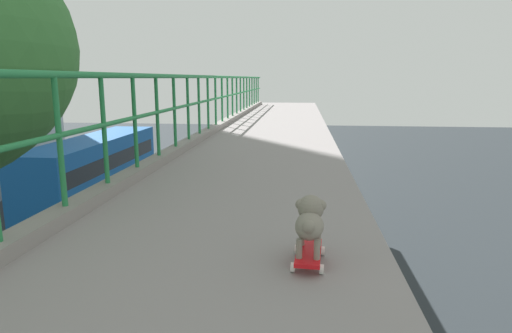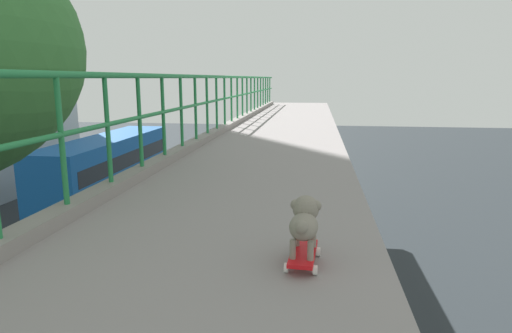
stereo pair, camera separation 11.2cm
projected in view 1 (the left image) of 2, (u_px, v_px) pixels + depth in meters
The scene contains 3 objects.
city_bus at pixel (96, 168), 21.55m from camera, with size 2.50×10.58×3.45m.
toy_skateboard at pixel (309, 254), 2.59m from camera, with size 0.21×0.42×0.08m.
small_dog at pixel (310, 219), 2.57m from camera, with size 0.19×0.40×0.31m.
Camera 1 is at (1.57, -0.06, 6.31)m, focal length 30.67 mm.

